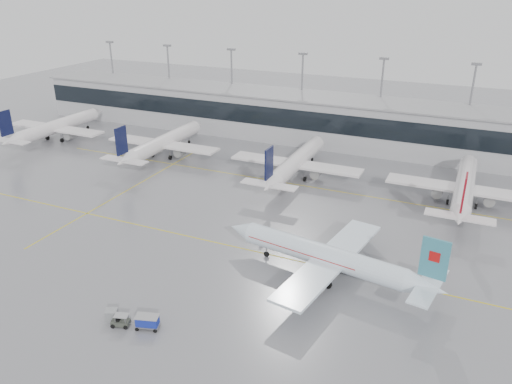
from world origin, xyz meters
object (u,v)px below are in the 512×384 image
at_px(baggage_cart, 147,321).
at_px(baggage_tug, 121,322).
at_px(air_canada_jet, 330,257).
at_px(gse_unit, 112,315).

bearing_deg(baggage_cart, baggage_tug, 180.00).
distance_m(air_canada_jet, gse_unit, 31.54).
xyz_separation_m(air_canada_jet, baggage_cart, (-17.73, -20.87, -2.34)).
height_order(air_canada_jet, gse_unit, air_canada_jet).
xyz_separation_m(baggage_tug, gse_unit, (-1.85, 0.51, 0.17)).
bearing_deg(baggage_cart, gse_unit, 168.92).
bearing_deg(air_canada_jet, baggage_tug, 55.28).
distance_m(baggage_tug, baggage_cart, 3.63).
height_order(baggage_tug, baggage_cart, baggage_cart).
distance_m(air_canada_jet, baggage_tug, 30.60).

